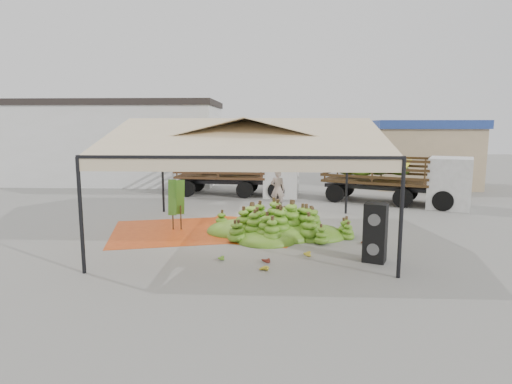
{
  "coord_description": "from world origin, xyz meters",
  "views": [
    {
      "loc": [
        0.89,
        -14.38,
        3.74
      ],
      "look_at": [
        0.2,
        1.5,
        1.3
      ],
      "focal_mm": 30.0,
      "sensor_mm": 36.0,
      "label": 1
    }
  ],
  "objects_px": {
    "speaker_stack": "(375,233)",
    "vendor": "(278,189)",
    "truck_left": "(243,170)",
    "truck_right": "(401,175)",
    "banana_heap": "(278,219)"
  },
  "relations": [
    {
      "from": "speaker_stack",
      "to": "truck_left",
      "type": "relative_size",
      "value": 0.24
    },
    {
      "from": "truck_left",
      "to": "truck_right",
      "type": "height_order",
      "value": "truck_right"
    },
    {
      "from": "speaker_stack",
      "to": "truck_left",
      "type": "xyz_separation_m",
      "value": [
        -4.55,
        11.53,
        0.57
      ]
    },
    {
      "from": "banana_heap",
      "to": "truck_right",
      "type": "relative_size",
      "value": 0.72
    },
    {
      "from": "truck_left",
      "to": "truck_right",
      "type": "bearing_deg",
      "value": -10.7
    },
    {
      "from": "speaker_stack",
      "to": "vendor",
      "type": "relative_size",
      "value": 0.92
    },
    {
      "from": "speaker_stack",
      "to": "vendor",
      "type": "distance_m",
      "value": 8.17
    },
    {
      "from": "speaker_stack",
      "to": "truck_right",
      "type": "relative_size",
      "value": 0.23
    },
    {
      "from": "truck_left",
      "to": "banana_heap",
      "type": "bearing_deg",
      "value": -72.13
    },
    {
      "from": "banana_heap",
      "to": "vendor",
      "type": "bearing_deg",
      "value": 89.78
    },
    {
      "from": "banana_heap",
      "to": "truck_left",
      "type": "xyz_separation_m",
      "value": [
        -1.87,
        8.6,
        0.85
      ]
    },
    {
      "from": "banana_heap",
      "to": "speaker_stack",
      "type": "height_order",
      "value": "speaker_stack"
    },
    {
      "from": "truck_right",
      "to": "vendor",
      "type": "bearing_deg",
      "value": -141.97
    },
    {
      "from": "banana_heap",
      "to": "truck_left",
      "type": "distance_m",
      "value": 8.84
    },
    {
      "from": "speaker_stack",
      "to": "truck_right",
      "type": "height_order",
      "value": "truck_right"
    }
  ]
}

